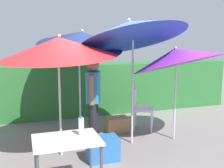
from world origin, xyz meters
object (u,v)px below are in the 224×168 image
object	(u,v)px
umbrella_rainbow	(81,39)
person_vendor	(93,96)
umbrella_yellow	(176,57)
umbrella_navy	(131,30)
chair_plastic	(140,106)
folding_table	(67,146)
bottle_water	(81,126)
umbrella_orange	(59,47)
cooler_box	(103,149)
crate_cardboard	(117,124)

from	to	relation	value
umbrella_rainbow	person_vendor	size ratio (longest dim) A/B	1.25
umbrella_yellow	person_vendor	size ratio (longest dim) A/B	1.12
umbrella_navy	chair_plastic	distance (m)	1.83
chair_plastic	folding_table	distance (m)	2.87
umbrella_navy	person_vendor	distance (m)	1.36
umbrella_navy	chair_plastic	bearing A→B (deg)	53.45
umbrella_rainbow	bottle_water	distance (m)	2.65
person_vendor	bottle_water	world-z (taller)	person_vendor
folding_table	bottle_water	distance (m)	0.30
umbrella_rainbow	umbrella_orange	xyz separation A→B (m)	(-0.60, -1.14, -0.13)
umbrella_rainbow	folding_table	bearing A→B (deg)	-106.22
umbrella_navy	folding_table	bearing A→B (deg)	-134.91
cooler_box	crate_cardboard	size ratio (longest dim) A/B	1.08
umbrella_orange	umbrella_navy	size ratio (longest dim) A/B	0.79
cooler_box	crate_cardboard	xyz separation A→B (m)	(0.68, 1.23, -0.04)
cooler_box	bottle_water	bearing A→B (deg)	-122.50
person_vendor	crate_cardboard	size ratio (longest dim) A/B	4.03
crate_cardboard	folding_table	size ratio (longest dim) A/B	0.58
umbrella_rainbow	crate_cardboard	distance (m)	1.95
bottle_water	umbrella_orange	bearing A→B (deg)	93.95
cooler_box	bottle_water	xyz separation A→B (m)	(-0.52, -0.81, 0.69)
cooler_box	bottle_water	distance (m)	1.18
chair_plastic	cooler_box	xyz separation A→B (m)	(-1.22, -1.24, -0.32)
folding_table	crate_cardboard	bearing A→B (deg)	56.54
umbrella_rainbow	folding_table	distance (m)	2.84
umbrella_orange	crate_cardboard	bearing A→B (deg)	32.39
umbrella_navy	umbrella_yellow	bearing A→B (deg)	-5.25
umbrella_navy	bottle_water	distance (m)	2.18
chair_plastic	bottle_water	xyz separation A→B (m)	(-1.73, -2.05, 0.37)
person_vendor	cooler_box	bearing A→B (deg)	-92.80
umbrella_orange	person_vendor	size ratio (longest dim) A/B	1.12
folding_table	bottle_water	xyz separation A→B (m)	(0.20, 0.07, 0.21)
umbrella_orange	umbrella_yellow	size ratio (longest dim) A/B	1.00
person_vendor	cooler_box	xyz separation A→B (m)	(-0.03, -0.70, -0.74)
umbrella_yellow	chair_plastic	bearing A→B (deg)	114.30
umbrella_yellow	cooler_box	bearing A→B (deg)	-164.10
umbrella_yellow	person_vendor	bearing A→B (deg)	170.56
umbrella_orange	chair_plastic	xyz separation A→B (m)	(1.82, 0.82, -1.31)
umbrella_yellow	person_vendor	distance (m)	1.71
person_vendor	crate_cardboard	world-z (taller)	person_vendor
person_vendor	crate_cardboard	bearing A→B (deg)	39.12
umbrella_navy	crate_cardboard	size ratio (longest dim) A/B	5.67
crate_cardboard	person_vendor	bearing A→B (deg)	-140.88
umbrella_rainbow	bottle_water	xyz separation A→B (m)	(-0.51, -2.37, -1.07)
umbrella_orange	umbrella_rainbow	bearing A→B (deg)	62.33
umbrella_rainbow	person_vendor	distance (m)	1.33
umbrella_orange	umbrella_yellow	bearing A→B (deg)	0.81
bottle_water	person_vendor	bearing A→B (deg)	70.02
umbrella_rainbow	crate_cardboard	bearing A→B (deg)	-25.25
umbrella_yellow	bottle_water	size ratio (longest dim) A/B	8.77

